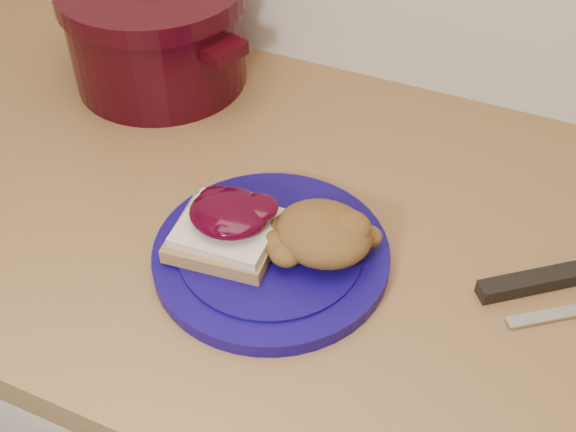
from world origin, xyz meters
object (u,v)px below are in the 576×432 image
at_px(dutch_oven, 157,32).
at_px(pepper_grinder, 126,32).
at_px(chef_knife, 566,275).
at_px(plate, 271,255).

height_order(dutch_oven, pepper_grinder, dutch_oven).
bearing_deg(dutch_oven, chef_knife, -15.47).
relative_size(plate, pepper_grinder, 2.13).
xyz_separation_m(dutch_oven, pepper_grinder, (-0.05, 0.00, -0.01)).
height_order(plate, dutch_oven, dutch_oven).
relative_size(dutch_oven, pepper_grinder, 2.66).
bearing_deg(plate, pepper_grinder, 142.82).
height_order(chef_knife, dutch_oven, dutch_oven).
bearing_deg(dutch_oven, plate, -41.71).
distance_m(plate, chef_knife, 0.30).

